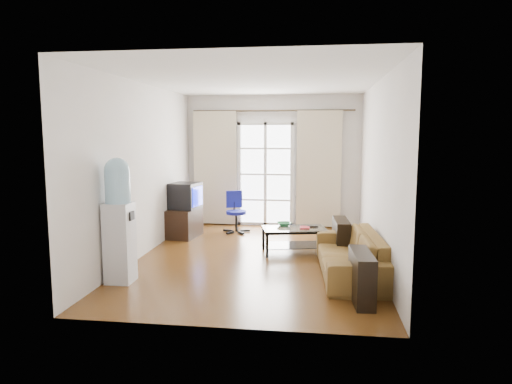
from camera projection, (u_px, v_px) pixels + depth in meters
The scene contains 20 objects.
floor at pixel (257, 258), 7.09m from camera, with size 5.20×5.20×0.00m, color brown.
ceiling at pixel (257, 80), 6.75m from camera, with size 5.20×5.20×0.00m, color white.
wall_back at pixel (273, 161), 9.47m from camera, with size 3.60×0.02×2.70m, color white.
wall_front at pixel (221, 193), 4.36m from camera, with size 3.60×0.02×2.70m, color white.
wall_left at pixel (143, 170), 7.15m from camera, with size 0.02×5.20×2.70m, color white.
wall_right at pixel (378, 173), 6.68m from camera, with size 0.02×5.20×2.70m, color white.
french_door at pixel (265, 174), 9.47m from camera, with size 1.16×0.06×2.15m.
curtain_rod at pixel (273, 111), 9.24m from camera, with size 0.04×0.04×3.30m, color #4C3F2D.
curtain_left at pixel (215, 168), 9.53m from camera, with size 0.90×0.07×2.35m, color beige.
curtain_right at pixel (319, 169), 9.25m from camera, with size 0.90×0.07×2.35m, color beige.
radiator at pixel (311, 211), 9.40m from camera, with size 0.64×0.12×0.64m, color #979799.
sofa at pixel (350, 254), 6.22m from camera, with size 0.91×2.03×0.58m, color brown.
coffee_table at pixel (294, 237), 7.36m from camera, with size 1.11×0.79×0.41m.
bowl at pixel (284, 224), 7.52m from camera, with size 0.28×0.28×0.06m, color #2F8134.
book at pixel (300, 228), 7.34m from camera, with size 0.17×0.22×0.02m, color #9D2913.
remote at pixel (312, 227), 7.41m from camera, with size 0.18×0.05×0.02m, color black.
tv_stand at pixel (184, 223), 8.50m from camera, with size 0.48×0.72×0.53m, color black.
crt_tv at pixel (184, 196), 8.48m from camera, with size 0.60×0.60×0.48m.
task_chair at pixel (236, 220), 8.90m from camera, with size 0.71×0.71×0.80m.
water_cooler at pixel (119, 218), 5.84m from camera, with size 0.35×0.33×1.62m.
Camera 1 is at (0.90, -6.84, 1.92)m, focal length 32.00 mm.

